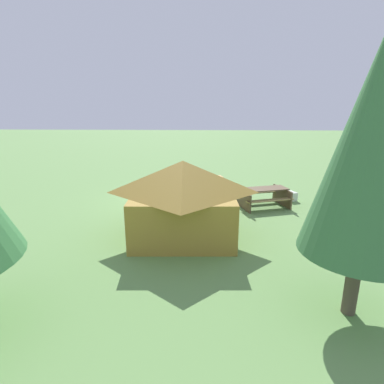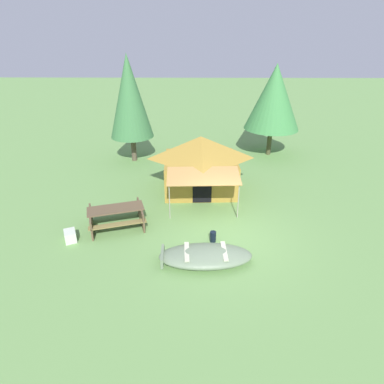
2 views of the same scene
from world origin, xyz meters
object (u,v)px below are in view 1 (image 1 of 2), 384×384
at_px(beached_rowboat, 189,188).
at_px(pine_tree_back_right, 375,143).
at_px(fuel_can, 181,195).
at_px(picnic_table, 263,195).
at_px(canvas_cabin_tent, 183,198).
at_px(cooler_box, 291,196).

bearing_deg(beached_rowboat, pine_tree_back_right, 112.58).
bearing_deg(fuel_can, picnic_table, 165.34).
relative_size(canvas_cabin_tent, cooler_box, 8.66).
bearing_deg(fuel_can, canvas_cabin_tent, 95.33).
relative_size(fuel_can, pine_tree_back_right, 0.07).
bearing_deg(canvas_cabin_tent, pine_tree_back_right, 134.83).
height_order(beached_rowboat, canvas_cabin_tent, canvas_cabin_tent).
xyz_separation_m(fuel_can, pine_tree_back_right, (-3.87, 7.52, 3.15)).
distance_m(canvas_cabin_tent, fuel_can, 4.16).
relative_size(beached_rowboat, fuel_can, 7.78).
height_order(canvas_cabin_tent, fuel_can, canvas_cabin_tent).
bearing_deg(pine_tree_back_right, cooler_box, -96.64).
distance_m(beached_rowboat, cooler_box, 4.58).
height_order(cooler_box, pine_tree_back_right, pine_tree_back_right).
distance_m(canvas_cabin_tent, pine_tree_back_right, 5.38).
height_order(canvas_cabin_tent, pine_tree_back_right, pine_tree_back_right).
xyz_separation_m(canvas_cabin_tent, picnic_table, (-3.01, -3.12, -0.77)).
xyz_separation_m(beached_rowboat, pine_tree_back_right, (-3.58, 8.61, 3.11)).
xyz_separation_m(beached_rowboat, picnic_table, (-3.09, 1.97, 0.25)).
bearing_deg(fuel_can, cooler_box, -179.82).
xyz_separation_m(picnic_table, pine_tree_back_right, (-0.49, 6.64, 2.86)).
distance_m(picnic_table, cooler_box, 1.66).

